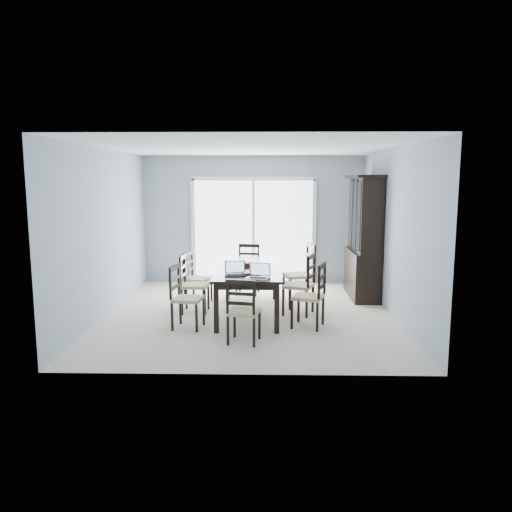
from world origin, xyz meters
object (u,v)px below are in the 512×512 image
(chair_left_near, at_px, (182,290))
(laptop_silver, at_px, (258,275))
(chair_end_far, at_px, (248,263))
(hot_tub, at_px, (246,254))
(chair_right_far, at_px, (304,267))
(game_box, at_px, (247,265))
(china_hutch, at_px, (364,238))
(chair_end_near, at_px, (242,304))
(cell_phone, at_px, (254,280))
(dining_table, at_px, (249,272))
(chair_left_mid, at_px, (189,277))
(chair_right_near, at_px, (314,288))
(laptop_dark, at_px, (235,272))
(chair_right_mid, at_px, (304,278))
(chair_left_far, at_px, (193,272))

(chair_left_near, distance_m, laptop_silver, 1.12)
(chair_end_far, bearing_deg, hot_tub, -78.94)
(chair_right_far, bearing_deg, game_box, 111.17)
(china_hutch, distance_m, chair_end_near, 3.46)
(cell_phone, bearing_deg, chair_end_near, -87.85)
(dining_table, relative_size, game_box, 8.45)
(chair_left_mid, xyz_separation_m, chair_end_near, (0.93, -1.58, -0.03))
(dining_table, relative_size, chair_right_far, 1.83)
(chair_left_near, xyz_separation_m, chair_end_far, (0.87, 2.27, 0.00))
(dining_table, xyz_separation_m, hot_tub, (-0.21, 3.54, -0.24))
(chair_left_near, relative_size, chair_end_near, 1.04)
(chair_right_near, height_order, chair_end_near, chair_right_near)
(chair_end_far, xyz_separation_m, laptop_dark, (-0.11, -2.18, 0.24))
(laptop_silver, distance_m, cell_phone, 0.12)
(chair_left_near, bearing_deg, chair_right_near, 100.69)
(chair_left_near, xyz_separation_m, chair_right_mid, (1.81, 0.76, 0.04))
(chair_left_far, height_order, laptop_dark, chair_left_far)
(chair_left_near, height_order, chair_end_far, chair_end_far)
(dining_table, bearing_deg, game_box, 117.29)
(china_hutch, relative_size, chair_end_far, 2.07)
(chair_right_far, bearing_deg, cell_phone, 141.99)
(cell_phone, xyz_separation_m, hot_tub, (-0.31, 4.54, -0.33))
(chair_left_mid, distance_m, hot_tub, 3.53)
(chair_right_mid, bearing_deg, laptop_dark, 141.61)
(game_box, bearing_deg, chair_left_mid, 179.26)
(chair_left_near, distance_m, cell_phone, 1.09)
(chair_end_near, bearing_deg, hot_tub, 102.79)
(china_hutch, height_order, chair_left_far, china_hutch)
(china_hutch, xyz_separation_m, hot_tub, (-2.23, 2.29, -0.64))
(china_hutch, distance_m, laptop_silver, 2.86)
(china_hutch, xyz_separation_m, chair_right_near, (-1.06, -1.96, -0.49))
(chair_right_mid, bearing_deg, game_box, 103.50)
(chair_right_far, xyz_separation_m, hot_tub, (-1.13, 2.81, -0.21))
(chair_left_far, height_order, game_box, chair_left_far)
(chair_left_mid, bearing_deg, chair_end_far, 149.50)
(china_hutch, relative_size, chair_right_mid, 1.96)
(chair_end_far, bearing_deg, chair_right_near, 122.07)
(game_box, relative_size, hot_tub, 0.14)
(china_hutch, bearing_deg, chair_right_mid, -132.46)
(chair_left_far, bearing_deg, dining_table, 68.94)
(chair_left_far, xyz_separation_m, hot_tub, (0.79, 2.76, -0.11))
(chair_left_far, xyz_separation_m, chair_right_far, (1.92, -0.05, 0.10))
(hot_tub, bearing_deg, laptop_silver, -85.35)
(chair_left_near, distance_m, chair_end_near, 1.16)
(dining_table, distance_m, cell_phone, 1.01)
(dining_table, relative_size, chair_left_mid, 2.05)
(laptop_silver, bearing_deg, chair_left_far, 140.05)
(hot_tub, bearing_deg, game_box, -87.23)
(chair_right_near, distance_m, chair_right_mid, 0.71)
(chair_right_mid, bearing_deg, chair_right_near, -153.26)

